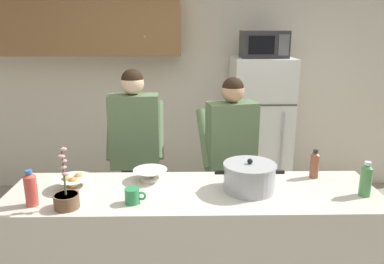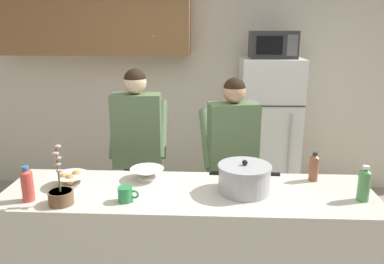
{
  "view_description": "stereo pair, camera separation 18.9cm",
  "coord_description": "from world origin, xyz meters",
  "px_view_note": "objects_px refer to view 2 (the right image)",
  "views": [
    {
      "loc": [
        -0.05,
        -2.32,
        1.97
      ],
      "look_at": [
        0.0,
        0.55,
        1.17
      ],
      "focal_mm": 35.76,
      "sensor_mm": 36.0,
      "label": 1
    },
    {
      "loc": [
        0.14,
        -2.31,
        1.97
      ],
      "look_at": [
        0.0,
        0.55,
        1.17
      ],
      "focal_mm": 35.76,
      "sensor_mm": 36.0,
      "label": 2
    }
  ],
  "objects_px": {
    "person_near_pot": "(137,140)",
    "bottle_mid_counter": "(364,184)",
    "cooking_pot": "(244,178)",
    "person_by_sink": "(232,150)",
    "refrigerator": "(268,132)",
    "bottle_near_edge": "(314,167)",
    "coffee_mug": "(126,194)",
    "bottle_far_corner": "(27,184)",
    "potted_orchid": "(61,194)",
    "microwave": "(273,44)",
    "empty_bowl": "(147,173)",
    "bread_bowl": "(71,179)"
  },
  "relations": [
    {
      "from": "person_by_sink",
      "to": "coffee_mug",
      "type": "relative_size",
      "value": 12.04
    },
    {
      "from": "refrigerator",
      "to": "person_by_sink",
      "type": "height_order",
      "value": "refrigerator"
    },
    {
      "from": "empty_bowl",
      "to": "bottle_mid_counter",
      "type": "height_order",
      "value": "bottle_mid_counter"
    },
    {
      "from": "cooking_pot",
      "to": "potted_orchid",
      "type": "xyz_separation_m",
      "value": [
        -1.13,
        -0.23,
        -0.03
      ]
    },
    {
      "from": "person_near_pot",
      "to": "bottle_far_corner",
      "type": "height_order",
      "value": "person_near_pot"
    },
    {
      "from": "potted_orchid",
      "to": "bottle_mid_counter",
      "type": "bearing_deg",
      "value": 4.23
    },
    {
      "from": "coffee_mug",
      "to": "bottle_mid_counter",
      "type": "bearing_deg",
      "value": 3.26
    },
    {
      "from": "microwave",
      "to": "bottle_far_corner",
      "type": "relative_size",
      "value": 2.12
    },
    {
      "from": "person_by_sink",
      "to": "potted_orchid",
      "type": "height_order",
      "value": "person_by_sink"
    },
    {
      "from": "refrigerator",
      "to": "microwave",
      "type": "xyz_separation_m",
      "value": [
        0.0,
        -0.02,
        0.96
      ]
    },
    {
      "from": "refrigerator",
      "to": "cooking_pot",
      "type": "bearing_deg",
      "value": -102.9
    },
    {
      "from": "person_by_sink",
      "to": "bottle_mid_counter",
      "type": "height_order",
      "value": "person_by_sink"
    },
    {
      "from": "cooking_pot",
      "to": "coffee_mug",
      "type": "distance_m",
      "value": 0.76
    },
    {
      "from": "cooking_pot",
      "to": "coffee_mug",
      "type": "bearing_deg",
      "value": -166.49
    },
    {
      "from": "bottle_near_edge",
      "to": "bottle_far_corner",
      "type": "distance_m",
      "value": 1.89
    },
    {
      "from": "person_near_pot",
      "to": "bread_bowl",
      "type": "relative_size",
      "value": 6.73
    },
    {
      "from": "microwave",
      "to": "person_by_sink",
      "type": "relative_size",
      "value": 0.3
    },
    {
      "from": "cooking_pot",
      "to": "coffee_mug",
      "type": "xyz_separation_m",
      "value": [
        -0.74,
        -0.18,
        -0.05
      ]
    },
    {
      "from": "bottle_far_corner",
      "to": "potted_orchid",
      "type": "bearing_deg",
      "value": -9.58
    },
    {
      "from": "person_near_pot",
      "to": "bottle_near_edge",
      "type": "relative_size",
      "value": 7.87
    },
    {
      "from": "empty_bowl",
      "to": "potted_orchid",
      "type": "bearing_deg",
      "value": -138.22
    },
    {
      "from": "refrigerator",
      "to": "bottle_near_edge",
      "type": "relative_size",
      "value": 7.9
    },
    {
      "from": "person_by_sink",
      "to": "cooking_pot",
      "type": "relative_size",
      "value": 3.46
    },
    {
      "from": "microwave",
      "to": "person_by_sink",
      "type": "distance_m",
      "value": 1.45
    },
    {
      "from": "person_by_sink",
      "to": "coffee_mug",
      "type": "bearing_deg",
      "value": -128.57
    },
    {
      "from": "coffee_mug",
      "to": "refrigerator",
      "type": "bearing_deg",
      "value": 60.08
    },
    {
      "from": "bottle_far_corner",
      "to": "person_by_sink",
      "type": "bearing_deg",
      "value": 34.47
    },
    {
      "from": "person_by_sink",
      "to": "bottle_far_corner",
      "type": "xyz_separation_m",
      "value": [
        -1.31,
        -0.9,
        0.05
      ]
    },
    {
      "from": "coffee_mug",
      "to": "bottle_near_edge",
      "type": "distance_m",
      "value": 1.3
    },
    {
      "from": "bottle_far_corner",
      "to": "bottle_mid_counter",
      "type": "bearing_deg",
      "value": 2.76
    },
    {
      "from": "person_near_pot",
      "to": "microwave",
      "type": "bearing_deg",
      "value": 38.64
    },
    {
      "from": "bottle_near_edge",
      "to": "bottle_mid_counter",
      "type": "relative_size",
      "value": 0.91
    },
    {
      "from": "refrigerator",
      "to": "microwave",
      "type": "bearing_deg",
      "value": -89.93
    },
    {
      "from": "cooking_pot",
      "to": "bottle_mid_counter",
      "type": "distance_m",
      "value": 0.73
    },
    {
      "from": "person_near_pot",
      "to": "person_by_sink",
      "type": "height_order",
      "value": "person_near_pot"
    },
    {
      "from": "bottle_far_corner",
      "to": "person_near_pot",
      "type": "bearing_deg",
      "value": 63.56
    },
    {
      "from": "bottle_near_edge",
      "to": "bottle_far_corner",
      "type": "relative_size",
      "value": 0.92
    },
    {
      "from": "coffee_mug",
      "to": "bread_bowl",
      "type": "bearing_deg",
      "value": 152.73
    },
    {
      "from": "bottle_near_edge",
      "to": "bottle_mid_counter",
      "type": "xyz_separation_m",
      "value": [
        0.23,
        -0.31,
        0.01
      ]
    },
    {
      "from": "person_near_pot",
      "to": "bottle_mid_counter",
      "type": "distance_m",
      "value": 1.81
    },
    {
      "from": "coffee_mug",
      "to": "potted_orchid",
      "type": "xyz_separation_m",
      "value": [
        -0.39,
        -0.05,
        0.02
      ]
    },
    {
      "from": "refrigerator",
      "to": "empty_bowl",
      "type": "height_order",
      "value": "refrigerator"
    },
    {
      "from": "cooking_pot",
      "to": "bottle_mid_counter",
      "type": "relative_size",
      "value": 1.99
    },
    {
      "from": "refrigerator",
      "to": "bottle_mid_counter",
      "type": "bearing_deg",
      "value": -81.08
    },
    {
      "from": "person_by_sink",
      "to": "bottle_far_corner",
      "type": "height_order",
      "value": "person_by_sink"
    },
    {
      "from": "microwave",
      "to": "coffee_mug",
      "type": "distance_m",
      "value": 2.45
    },
    {
      "from": "bottle_near_edge",
      "to": "refrigerator",
      "type": "bearing_deg",
      "value": 92.75
    },
    {
      "from": "bottle_mid_counter",
      "to": "person_by_sink",
      "type": "bearing_deg",
      "value": 133.75
    },
    {
      "from": "person_near_pot",
      "to": "cooking_pot",
      "type": "height_order",
      "value": "person_near_pot"
    },
    {
      "from": "bread_bowl",
      "to": "empty_bowl",
      "type": "bearing_deg",
      "value": 15.76
    }
  ]
}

